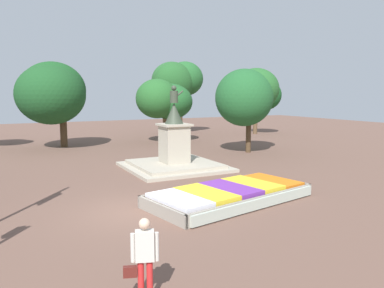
{
  "coord_description": "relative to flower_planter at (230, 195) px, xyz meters",
  "views": [
    {
      "loc": [
        -4.15,
        -12.62,
        4.21
      ],
      "look_at": [
        3.93,
        2.99,
        1.87
      ],
      "focal_mm": 35.0,
      "sensor_mm": 36.0,
      "label": 1
    }
  ],
  "objects": [
    {
      "name": "park_tree_street_side",
      "position": [
        4.94,
        17.99,
        3.41
      ],
      "size": [
        5.03,
        4.09,
        5.52
      ],
      "color": "brown",
      "rests_on": "ground_plane"
    },
    {
      "name": "park_tree_far_right",
      "position": [
        8.05,
        10.02,
        3.89
      ],
      "size": [
        4.86,
        4.24,
        6.08
      ],
      "color": "#4C3823",
      "rests_on": "ground_plane"
    },
    {
      "name": "park_tree_mid_canopy",
      "position": [
        -4.19,
        18.65,
        4.02
      ],
      "size": [
        5.27,
        5.63,
        6.69
      ],
      "color": "#4C3823",
      "rests_on": "ground_plane"
    },
    {
      "name": "flower_planter",
      "position": [
        0.0,
        0.0,
        0.0
      ],
      "size": [
        7.12,
        4.22,
        0.59
      ],
      "color": "#38281C",
      "rests_on": "ground_plane"
    },
    {
      "name": "pedestrian_with_handbag",
      "position": [
        -5.52,
        -5.27,
        0.73
      ],
      "size": [
        0.7,
        0.38,
        1.77
      ],
      "color": "red",
      "rests_on": "ground_plane"
    },
    {
      "name": "statue_monument",
      "position": [
        0.82,
        7.06,
        0.6
      ],
      "size": [
        5.32,
        5.32,
        4.7
      ],
      "color": "#B4AA95",
      "rests_on": "ground_plane"
    },
    {
      "name": "park_tree_distant",
      "position": [
        8.91,
        24.18,
        5.33
      ],
      "size": [
        5.7,
        4.56,
        7.67
      ],
      "color": "#4C3823",
      "rests_on": "ground_plane"
    },
    {
      "name": "ground_plane",
      "position": [
        -3.81,
        0.54,
        -0.27
      ],
      "size": [
        93.63,
        93.63,
        0.0
      ],
      "primitive_type": "plane",
      "color": "brown"
    },
    {
      "name": "park_tree_behind_statue",
      "position": [
        17.16,
        19.65,
        3.8
      ],
      "size": [
        3.31,
        3.46,
        5.7
      ],
      "color": "brown",
      "rests_on": "ground_plane"
    }
  ]
}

